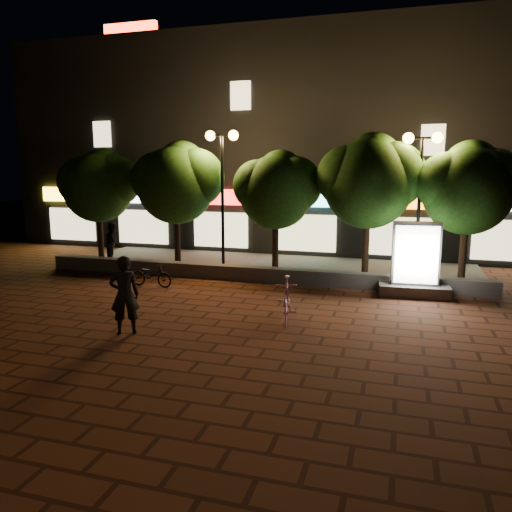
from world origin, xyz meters
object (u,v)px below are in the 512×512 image
at_px(tree_far_left, 99,183).
at_px(tree_mid, 277,187).
at_px(tree_right, 370,178).
at_px(pedestrian, 113,243).
at_px(ad_kiosk, 415,266).
at_px(street_lamp_left, 222,165).
at_px(rider, 125,295).
at_px(street_lamp_right, 421,169).
at_px(scooter_pink, 287,299).
at_px(tree_far_right, 470,185).
at_px(scooter_parked, 151,275).
at_px(tree_left, 178,180).

relative_size(tree_far_left, tree_mid, 1.03).
xyz_separation_m(tree_right, pedestrian, (-10.07, -0.35, -2.66)).
bearing_deg(tree_mid, ad_kiosk, -21.90).
bearing_deg(street_lamp_left, rider, -88.13).
xyz_separation_m(tree_mid, street_lamp_right, (4.95, -0.26, 0.68)).
distance_m(street_lamp_left, scooter_pink, 7.34).
bearing_deg(tree_mid, rider, -103.32).
bearing_deg(tree_right, tree_far_right, -0.00).
distance_m(street_lamp_left, pedestrian, 5.65).
height_order(tree_right, rider, tree_right).
bearing_deg(scooter_pink, street_lamp_right, 46.61).
xyz_separation_m(street_lamp_right, rider, (-6.76, -7.38, -2.94)).
bearing_deg(pedestrian, ad_kiosk, -118.26).
bearing_deg(scooter_parked, scooter_pink, -110.53).
height_order(scooter_pink, scooter_parked, scooter_pink).
bearing_deg(tree_left, tree_far_right, -0.00).
bearing_deg(scooter_parked, tree_far_left, 54.59).
height_order(tree_left, tree_right, tree_right).
xyz_separation_m(tree_far_left, street_lamp_right, (12.45, -0.26, 0.60)).
bearing_deg(rider, tree_right, -153.86).
xyz_separation_m(street_lamp_left, ad_kiosk, (6.93, -1.70, -3.10)).
bearing_deg(tree_far_right, rider, -137.39).
bearing_deg(scooter_parked, tree_mid, -43.53).
bearing_deg(tree_far_right, scooter_parked, -162.04).
bearing_deg(scooter_pink, tree_far_left, 137.12).
height_order(tree_right, scooter_parked, tree_right).
height_order(tree_left, tree_far_right, tree_left).
bearing_deg(tree_far_left, street_lamp_left, -2.76).
relative_size(tree_mid, tree_far_right, 0.95).
bearing_deg(pedestrian, rider, -166.20).
height_order(tree_left, rider, tree_left).
bearing_deg(scooter_pink, scooter_parked, 144.20).
bearing_deg(tree_mid, tree_far_left, 180.00).
relative_size(rider, scooter_parked, 1.25).
bearing_deg(tree_left, rider, -74.05).
bearing_deg(street_lamp_left, tree_right, 2.81).
xyz_separation_m(tree_far_left, tree_mid, (7.50, -0.00, -0.08)).
bearing_deg(rider, pedestrian, -85.90).
height_order(tree_mid, scooter_pink, tree_mid).
distance_m(rider, pedestrian, 8.82).
distance_m(tree_left, tree_right, 7.30).
xyz_separation_m(tree_far_right, scooter_parked, (-10.01, -3.24, -2.97)).
distance_m(tree_far_left, tree_far_right, 14.00).
bearing_deg(rider, ad_kiosk, -169.74).
bearing_deg(street_lamp_left, scooter_pink, -55.06).
xyz_separation_m(tree_far_left, ad_kiosk, (12.38, -1.96, -2.37)).
height_order(tree_right, pedestrian, tree_right).
bearing_deg(tree_far_right, pedestrian, -178.48).
xyz_separation_m(street_lamp_right, scooter_pink, (-3.29, -5.31, -3.33)).
relative_size(tree_far_left, scooter_parked, 3.05).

